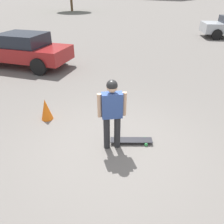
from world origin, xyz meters
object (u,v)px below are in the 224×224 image
Objects in this scene: person at (112,110)px; skateboard at (131,140)px; car_parked_near at (23,49)px; traffic_cone at (46,109)px.

person reaches higher than skateboard.
skateboard is 7.27m from car_parked_near.
traffic_cone is (-2.15, -0.25, -0.67)m from person.
traffic_cone is at bearing 137.67° from person.
person reaches higher than car_parked_near.
car_parked_near is 5.17m from traffic_cone.
traffic_cone is at bearing -25.16° from skateboard.
car_parked_near reaches higher than traffic_cone.
car_parked_near is at bearing -52.05° from skateboard.
traffic_cone is at bearing 132.45° from car_parked_near.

